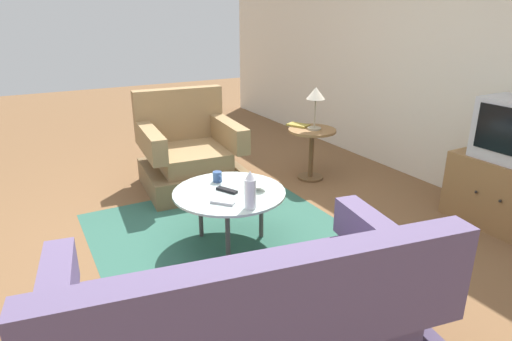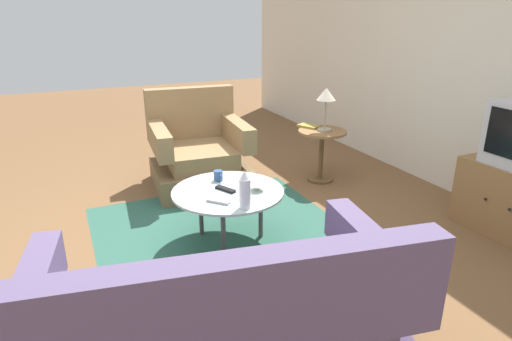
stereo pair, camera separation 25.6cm
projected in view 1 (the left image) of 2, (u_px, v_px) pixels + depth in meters
name	position (u px, v px, depth m)	size (l,w,h in m)	color
ground_plane	(214.00, 245.00, 3.40)	(16.00, 16.00, 0.00)	brown
back_wall	(461.00, 52.00, 4.12)	(9.00, 0.12, 2.70)	beige
area_rug	(230.00, 242.00, 3.44)	(2.21, 1.98, 0.00)	#2D5B4C
armchair	(189.00, 156.00, 4.47)	(0.98, 1.00, 0.96)	brown
couch	(247.00, 329.00, 2.09)	(1.23, 1.90, 0.87)	#4B3E5C
coffee_table	(229.00, 195.00, 3.30)	(0.85, 0.85, 0.44)	#B2C6C1
side_table	(312.00, 143.00, 4.63)	(0.50, 0.50, 0.55)	olive
tv_stand	(506.00, 194.00, 3.62)	(0.87, 0.48, 0.58)	olive
table_lamp	(316.00, 96.00, 4.45)	(0.19, 0.19, 0.44)	#9E937A
vase	(250.00, 190.00, 2.96)	(0.08, 0.08, 0.27)	white
mug	(218.00, 177.00, 3.46)	(0.12, 0.07, 0.08)	#335184
bowl	(258.00, 187.00, 3.30)	(0.13, 0.13, 0.05)	silver
tv_remote_dark	(227.00, 190.00, 3.28)	(0.18, 0.12, 0.02)	black
tv_remote_silver	(222.00, 203.00, 3.07)	(0.16, 0.15, 0.02)	#B2B2B7
book	(298.00, 125.00, 4.70)	(0.26, 0.22, 0.02)	olive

